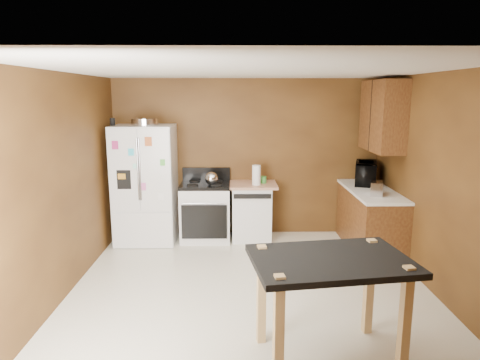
{
  "coord_description": "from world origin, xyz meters",
  "views": [
    {
      "loc": [
        -0.18,
        -4.55,
        2.25
      ],
      "look_at": [
        -0.11,
        0.85,
        1.17
      ],
      "focal_mm": 32.0,
      "sensor_mm": 36.0,
      "label": 1
    }
  ],
  "objects_px": {
    "green_canister": "(263,180)",
    "refrigerator": "(146,184)",
    "microwave": "(366,174)",
    "island": "(330,273)",
    "paper_towel": "(256,175)",
    "gas_range": "(206,211)",
    "kettle": "(212,178)",
    "dishwasher": "(251,211)",
    "pen_cup": "(112,122)",
    "roasting_pan": "(145,122)",
    "toaster": "(376,188)"
  },
  "relations": [
    {
      "from": "green_canister",
      "to": "refrigerator",
      "type": "height_order",
      "value": "refrigerator"
    },
    {
      "from": "microwave",
      "to": "island",
      "type": "xyz_separation_m",
      "value": [
        -1.2,
        -3.04,
        -0.28
      ]
    },
    {
      "from": "paper_towel",
      "to": "gas_range",
      "type": "xyz_separation_m",
      "value": [
        -0.79,
        0.07,
        -0.58
      ]
    },
    {
      "from": "kettle",
      "to": "paper_towel",
      "type": "bearing_deg",
      "value": 3.29
    },
    {
      "from": "kettle",
      "to": "refrigerator",
      "type": "relative_size",
      "value": 0.11
    },
    {
      "from": "kettle",
      "to": "refrigerator",
      "type": "xyz_separation_m",
      "value": [
        -1.01,
        0.05,
        -0.1
      ]
    },
    {
      "from": "dishwasher",
      "to": "island",
      "type": "distance_m",
      "value": 3.21
    },
    {
      "from": "gas_range",
      "to": "dishwasher",
      "type": "height_order",
      "value": "gas_range"
    },
    {
      "from": "paper_towel",
      "to": "green_canister",
      "type": "bearing_deg",
      "value": 49.16
    },
    {
      "from": "refrigerator",
      "to": "dishwasher",
      "type": "distance_m",
      "value": 1.69
    },
    {
      "from": "pen_cup",
      "to": "island",
      "type": "bearing_deg",
      "value": -49.04
    },
    {
      "from": "kettle",
      "to": "paper_towel",
      "type": "height_order",
      "value": "paper_towel"
    },
    {
      "from": "roasting_pan",
      "to": "gas_range",
      "type": "distance_m",
      "value": 1.64
    },
    {
      "from": "green_canister",
      "to": "kettle",
      "type": "bearing_deg",
      "value": -167.73
    },
    {
      "from": "kettle",
      "to": "dishwasher",
      "type": "distance_m",
      "value": 0.83
    },
    {
      "from": "toaster",
      "to": "pen_cup",
      "type": "bearing_deg",
      "value": -174.11
    },
    {
      "from": "paper_towel",
      "to": "island",
      "type": "relative_size",
      "value": 0.21
    },
    {
      "from": "paper_towel",
      "to": "refrigerator",
      "type": "bearing_deg",
      "value": 179.65
    },
    {
      "from": "kettle",
      "to": "refrigerator",
      "type": "distance_m",
      "value": 1.02
    },
    {
      "from": "green_canister",
      "to": "gas_range",
      "type": "bearing_deg",
      "value": -175.96
    },
    {
      "from": "pen_cup",
      "to": "refrigerator",
      "type": "distance_m",
      "value": 1.05
    },
    {
      "from": "refrigerator",
      "to": "green_canister",
      "type": "bearing_deg",
      "value": 3.93
    },
    {
      "from": "paper_towel",
      "to": "toaster",
      "type": "relative_size",
      "value": 1.18
    },
    {
      "from": "toaster",
      "to": "green_canister",
      "type": "bearing_deg",
      "value": 165.77
    },
    {
      "from": "paper_towel",
      "to": "toaster",
      "type": "xyz_separation_m",
      "value": [
        1.6,
        -0.74,
        -0.05
      ]
    },
    {
      "from": "roasting_pan",
      "to": "kettle",
      "type": "height_order",
      "value": "roasting_pan"
    },
    {
      "from": "microwave",
      "to": "dishwasher",
      "type": "bearing_deg",
      "value": 103.59
    },
    {
      "from": "paper_towel",
      "to": "dishwasher",
      "type": "bearing_deg",
      "value": 125.74
    },
    {
      "from": "kettle",
      "to": "green_canister",
      "type": "relative_size",
      "value": 1.88
    },
    {
      "from": "paper_towel",
      "to": "island",
      "type": "height_order",
      "value": "paper_towel"
    },
    {
      "from": "pen_cup",
      "to": "dishwasher",
      "type": "bearing_deg",
      "value": 4.28
    },
    {
      "from": "paper_towel",
      "to": "island",
      "type": "xyz_separation_m",
      "value": [
        0.47,
        -3.05,
        -0.26
      ]
    },
    {
      "from": "island",
      "to": "pen_cup",
      "type": "bearing_deg",
      "value": 130.96
    },
    {
      "from": "pen_cup",
      "to": "toaster",
      "type": "distance_m",
      "value": 3.89
    },
    {
      "from": "roasting_pan",
      "to": "paper_towel",
      "type": "distance_m",
      "value": 1.85
    },
    {
      "from": "toaster",
      "to": "gas_range",
      "type": "distance_m",
      "value": 2.58
    },
    {
      "from": "island",
      "to": "dishwasher",
      "type": "bearing_deg",
      "value": 99.71
    },
    {
      "from": "dishwasher",
      "to": "toaster",
      "type": "bearing_deg",
      "value": -26.54
    },
    {
      "from": "roasting_pan",
      "to": "refrigerator",
      "type": "xyz_separation_m",
      "value": [
        -0.03,
        0.0,
        -0.95
      ]
    },
    {
      "from": "refrigerator",
      "to": "island",
      "type": "xyz_separation_m",
      "value": [
        2.17,
        -3.06,
        -0.12
      ]
    },
    {
      "from": "microwave",
      "to": "refrigerator",
      "type": "height_order",
      "value": "refrigerator"
    },
    {
      "from": "roasting_pan",
      "to": "microwave",
      "type": "distance_m",
      "value": 3.43
    },
    {
      "from": "refrigerator",
      "to": "gas_range",
      "type": "relative_size",
      "value": 1.64
    },
    {
      "from": "refrigerator",
      "to": "microwave",
      "type": "bearing_deg",
      "value": -0.41
    },
    {
      "from": "pen_cup",
      "to": "refrigerator",
      "type": "bearing_deg",
      "value": 9.14
    },
    {
      "from": "paper_towel",
      "to": "roasting_pan",
      "type": "bearing_deg",
      "value": 179.75
    },
    {
      "from": "pen_cup",
      "to": "dishwasher",
      "type": "distance_m",
      "value": 2.5
    },
    {
      "from": "toaster",
      "to": "microwave",
      "type": "relative_size",
      "value": 0.45
    },
    {
      "from": "microwave",
      "to": "toaster",
      "type": "bearing_deg",
      "value": -168.32
    },
    {
      "from": "toaster",
      "to": "dishwasher",
      "type": "bearing_deg",
      "value": 169.69
    }
  ]
}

